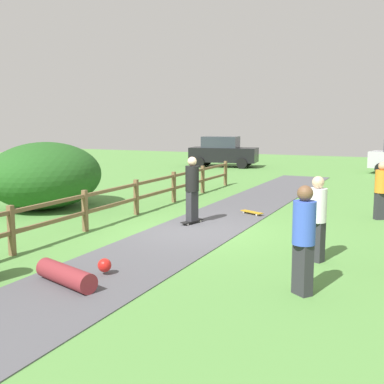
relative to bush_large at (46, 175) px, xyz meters
name	(u,v)px	position (x,y,z in m)	size (l,w,h in m)	color
ground_plane	(195,231)	(5.90, -0.99, -1.10)	(60.00, 60.00, 0.00)	#568E42
asphalt_path	(195,230)	(5.90, -0.99, -1.09)	(2.40, 28.00, 0.02)	#515156
wooden_fence	(113,199)	(3.30, -0.99, -0.44)	(0.12, 18.12, 1.10)	brown
bush_large	(46,175)	(0.00, 0.00, 0.00)	(3.41, 4.09, 2.21)	#23561E
skater_riding	(192,186)	(5.48, -0.28, -0.03)	(0.46, 0.82, 1.89)	black
skater_fallen	(69,274)	(5.69, -5.89, -0.90)	(1.47, 1.32, 0.36)	maroon
skateboard_loose	(252,212)	(6.58, 1.76, -1.02)	(0.80, 0.54, 0.08)	#BF8C19
bystander_blue	(304,235)	(9.53, -4.62, -0.07)	(0.53, 0.53, 1.85)	#2D2D33
bystander_orange	(381,188)	(10.24, 2.68, -0.16)	(0.53, 0.53, 1.71)	#2D2D33
bystander_white	(317,215)	(9.36, -2.54, -0.12)	(0.49, 0.49, 1.78)	#2D2D33
parked_car_black	(223,152)	(-0.09, 16.39, -0.14)	(4.40, 2.45, 1.92)	black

